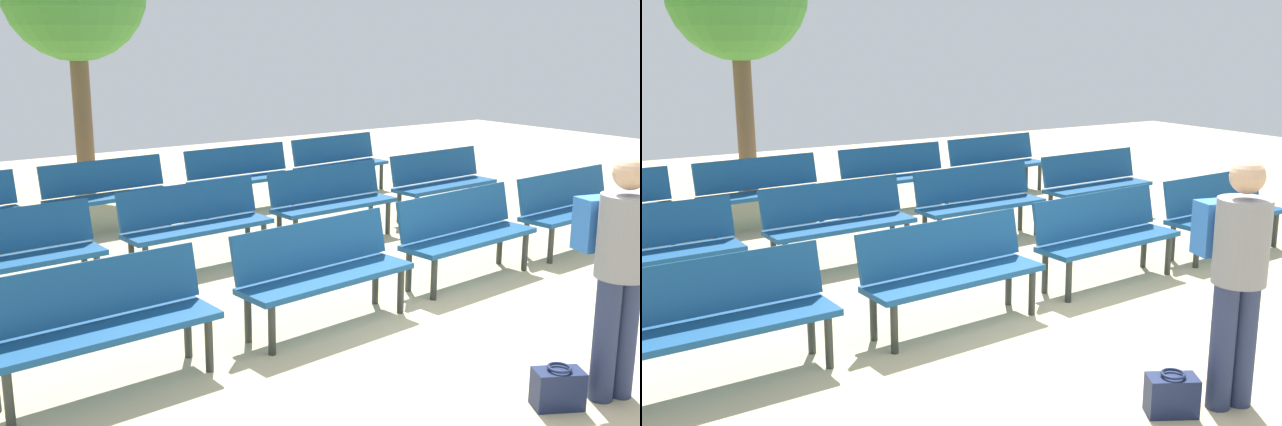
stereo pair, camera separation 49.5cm
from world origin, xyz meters
The scene contains 14 objects.
ground_plane centered at (0.00, 0.00, 0.00)m, with size 24.00×24.00×0.00m, color #CCB789.
bench_r0_c0 centered at (-2.92, 1.39, 0.50)m, with size 1.62×0.56×0.87m.
bench_r0_c1 centered at (-1.01, 1.47, 0.50)m, with size 1.63×0.61×0.87m.
bench_r0_c2 centered at (0.86, 1.67, 0.50)m, with size 1.63×0.61×0.87m.
bench_r0_c3 centered at (2.70, 1.78, 0.50)m, with size 1.63×0.57×0.87m.
bench_r1_c0 centered at (-3.04, 3.43, 0.50)m, with size 1.62×0.57×0.87m.
bench_r1_c1 centered at (-1.14, 3.59, 0.50)m, with size 1.63×0.59×0.87m.
bench_r1_c2 centered at (0.67, 3.66, 0.50)m, with size 1.62×0.55×0.87m.
bench_r1_c3 centered at (2.59, 3.79, 0.50)m, with size 1.62×0.57×0.87m.
bench_r2_c1 centered at (-1.35, 5.63, 0.50)m, with size 1.63×0.60×0.87m.
bench_r2_c2 centered at (0.60, 5.71, 0.50)m, with size 1.62×0.55×0.87m.
bench_r2_c3 centered at (2.40, 5.85, 0.50)m, with size 1.64×0.62×0.87m.
visitor_with_backpack centered at (-0.18, -0.70, 0.94)m, with size 0.43×0.58×1.65m.
handbag centered at (-0.59, -0.62, 0.13)m, with size 0.37×0.31×0.29m.
Camera 2 is at (-4.07, -3.71, 2.38)m, focal length 42.35 mm.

